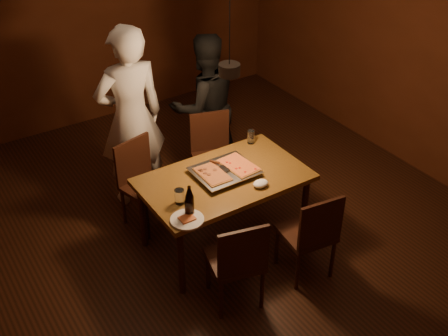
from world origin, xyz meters
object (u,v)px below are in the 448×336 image
beer_bottle_a (188,204)px  pendant_lamp (229,69)px  chair_near_left (238,257)px  dining_table (224,184)px  chair_far_left (141,175)px  plate_slice (187,219)px  beer_bottle_b (190,200)px  pizza_tray (225,172)px  diner_dark (205,106)px  chair_far_right (212,147)px  chair_near_right (313,229)px  diner_white (131,118)px

beer_bottle_a → pendant_lamp: 1.16m
chair_near_left → beer_bottle_a: beer_bottle_a is taller
dining_table → beer_bottle_a: size_ratio=6.73×
dining_table → chair_far_left: chair_far_left is taller
plate_slice → chair_near_left: bearing=-58.9°
plate_slice → pendant_lamp: pendant_lamp is taller
beer_bottle_a → beer_bottle_b: bearing=23.7°
dining_table → chair_far_left: 0.89m
pizza_tray → pendant_lamp: bearing=22.2°
plate_slice → diner_dark: bearing=54.3°
dining_table → pizza_tray: bearing=50.2°
beer_bottle_a → beer_bottle_b: beer_bottle_b is taller
plate_slice → pendant_lamp: bearing=31.5°
diner_dark → pendant_lamp: size_ratio=1.49×
beer_bottle_b → diner_dark: 1.81m
dining_table → chair_far_right: 0.90m
chair_near_right → beer_bottle_a: 1.10m
diner_white → dining_table: bearing=111.6°
dining_table → chair_near_left: bearing=-115.0°
beer_bottle_b → chair_near_left: bearing=-69.2°
pizza_tray → chair_far_left: bearing=129.2°
chair_far_right → diner_dark: size_ratio=0.32×
beer_bottle_b → diner_dark: (1.04, 1.48, -0.07)m
chair_far_right → beer_bottle_b: 1.46m
chair_far_left → beer_bottle_b: bearing=73.7°
dining_table → chair_far_right: chair_far_right is taller
chair_far_left → pizza_tray: bearing=112.4°
beer_bottle_a → diner_dark: diner_dark is taller
chair_far_left → pendant_lamp: pendant_lamp is taller
chair_far_right → chair_near_left: (-0.72, -1.56, 0.00)m
chair_far_left → chair_far_right: same height
pizza_tray → diner_dark: 1.25m
plate_slice → diner_white: (0.21, 1.48, 0.20)m
beer_bottle_a → pendant_lamp: pendant_lamp is taller
dining_table → chair_far_left: bearing=123.9°
diner_dark → diner_white: bearing=11.5°
chair_far_right → pizza_tray: (-0.34, -0.77, 0.24)m
chair_far_left → plate_slice: (-0.10, -1.09, 0.22)m
dining_table → beer_bottle_b: (-0.52, -0.29, 0.21)m
plate_slice → dining_table: bearing=31.3°
pizza_tray → diner_dark: size_ratio=0.34×
chair_far_right → beer_bottle_a: (-0.92, -1.11, 0.32)m
chair_far_left → chair_near_right: (0.87, -1.54, 0.00)m
pizza_tray → beer_bottle_a: bearing=-147.1°
diner_dark → dining_table: bearing=74.0°
dining_table → chair_far_right: bearing=65.1°
dining_table → pizza_tray: (0.03, 0.04, 0.10)m
chair_far_right → chair_near_left: same height
diner_dark → chair_far_right: bearing=76.7°
chair_near_right → plate_slice: size_ratio=1.75×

